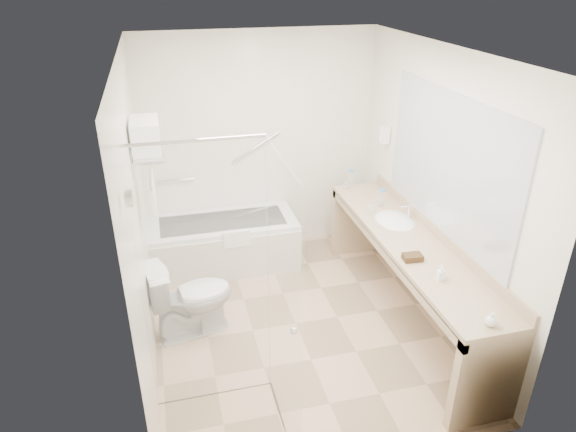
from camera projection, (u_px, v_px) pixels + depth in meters
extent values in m
plane|color=tan|center=(296.00, 323.00, 4.89)|extent=(3.20, 3.20, 0.00)
cube|color=white|center=(298.00, 51.00, 3.78)|extent=(2.60, 3.20, 0.10)
cube|color=silver|center=(259.00, 146.00, 5.73)|extent=(2.60, 0.10, 2.50)
cube|color=silver|center=(369.00, 319.00, 2.94)|extent=(2.60, 0.10, 2.50)
cube|color=silver|center=(138.00, 222.00, 4.05)|extent=(0.10, 3.20, 2.50)
cube|color=silver|center=(436.00, 190.00, 4.62)|extent=(0.10, 3.20, 2.50)
cube|color=silver|center=(224.00, 243.00, 5.74)|extent=(1.60, 0.70, 0.55)
cube|color=beige|center=(229.00, 261.00, 5.44)|extent=(1.60, 0.02, 0.50)
cube|color=white|center=(237.00, 238.00, 5.36)|extent=(0.28, 0.06, 0.18)
cylinder|color=silver|center=(176.00, 180.00, 5.61)|extent=(0.40, 0.03, 0.03)
cylinder|color=silver|center=(256.00, 148.00, 5.68)|extent=(0.53, 0.03, 0.33)
cube|color=silver|center=(206.00, 283.00, 3.63)|extent=(0.90, 0.01, 2.10)
cube|color=silver|center=(283.00, 311.00, 3.34)|extent=(0.02, 0.90, 2.10)
cylinder|color=silver|center=(195.00, 141.00, 3.16)|extent=(0.90, 0.02, 0.02)
sphere|color=silver|center=(294.00, 331.00, 3.23)|extent=(0.05, 0.05, 0.05)
cylinder|color=silver|center=(129.00, 198.00, 2.75)|extent=(0.04, 0.10, 0.10)
cube|color=silver|center=(148.00, 152.00, 4.18)|extent=(0.24, 0.55, 0.02)
cylinder|color=silver|center=(151.00, 177.00, 4.28)|extent=(0.02, 0.55, 0.02)
cube|color=white|center=(153.00, 195.00, 4.35)|extent=(0.03, 0.42, 0.32)
cube|color=white|center=(147.00, 146.00, 4.16)|extent=(0.22, 0.40, 0.08)
cube|color=white|center=(146.00, 135.00, 4.12)|extent=(0.22, 0.40, 0.08)
cube|color=white|center=(144.00, 125.00, 4.08)|extent=(0.22, 0.40, 0.08)
cube|color=tan|center=(410.00, 242.00, 4.62)|extent=(0.55, 2.70, 0.05)
cube|color=tan|center=(438.00, 232.00, 4.64)|extent=(0.03, 2.70, 0.10)
cube|color=tan|center=(384.00, 251.00, 4.59)|extent=(0.04, 2.70, 0.08)
cube|color=tan|center=(487.00, 381.00, 3.67)|extent=(0.55, 0.08, 0.80)
cube|color=tan|center=(355.00, 221.00, 5.95)|extent=(0.55, 0.08, 0.80)
ellipsoid|color=silver|center=(394.00, 223.00, 4.98)|extent=(0.40, 0.52, 0.14)
cylinder|color=silver|center=(409.00, 211.00, 4.96)|extent=(0.03, 0.03, 0.14)
cube|color=#AEB3BB|center=(448.00, 164.00, 4.36)|extent=(0.02, 2.00, 1.20)
cube|color=white|center=(385.00, 135.00, 5.44)|extent=(0.08, 0.10, 0.18)
imported|color=silver|center=(191.00, 297.00, 4.63)|extent=(0.83, 0.56, 0.74)
cube|color=#422C17|center=(413.00, 257.00, 4.29)|extent=(0.17, 0.12, 0.05)
imported|color=white|center=(440.00, 276.00, 4.02)|extent=(0.06, 0.12, 0.06)
imported|color=white|center=(491.00, 321.00, 3.50)|extent=(0.11, 0.13, 0.08)
cylinder|color=silver|center=(351.00, 180.00, 5.63)|extent=(0.07, 0.07, 0.19)
cylinder|color=#2883E8|center=(351.00, 171.00, 5.58)|extent=(0.04, 0.04, 0.03)
cylinder|color=silver|center=(383.00, 199.00, 5.22)|extent=(0.06, 0.06, 0.17)
cylinder|color=#2883E8|center=(384.00, 190.00, 5.17)|extent=(0.03, 0.03, 0.02)
cylinder|color=silver|center=(381.00, 199.00, 5.21)|extent=(0.06, 0.06, 0.16)
cylinder|color=#2883E8|center=(382.00, 191.00, 5.17)|extent=(0.03, 0.03, 0.02)
cylinder|color=silver|center=(346.00, 185.00, 5.64)|extent=(0.07, 0.07, 0.08)
cylinder|color=silver|center=(370.00, 210.00, 5.06)|extent=(0.09, 0.09, 0.09)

